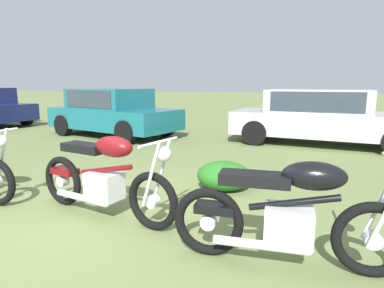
{
  "coord_description": "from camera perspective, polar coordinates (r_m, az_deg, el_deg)",
  "views": [
    {
      "loc": [
        2.16,
        -3.03,
        1.57
      ],
      "look_at": [
        0.68,
        2.14,
        0.58
      ],
      "focal_mm": 30.65,
      "sensor_mm": 36.0,
      "label": 1
    }
  ],
  "objects": [
    {
      "name": "motorcycle_maroon",
      "position": [
        4.01,
        -15.07,
        -5.52
      ],
      "size": [
        2.07,
        0.84,
        1.02
      ],
      "rotation": [
        0.0,
        0.0,
        -0.26
      ],
      "color": "black",
      "rests_on": "ground"
    },
    {
      "name": "car_silver",
      "position": [
        9.18,
        21.52,
        4.86
      ],
      "size": [
        4.8,
        2.46,
        1.43
      ],
      "rotation": [
        0.0,
        0.0,
        -0.16
      ],
      "color": "#B2B5BA",
      "rests_on": "ground"
    },
    {
      "name": "motorcycle_black",
      "position": [
        2.97,
        16.62,
        -11.52
      ],
      "size": [
        2.01,
        0.64,
        1.02
      ],
      "rotation": [
        0.0,
        0.0,
        0.02
      ],
      "color": "black",
      "rests_on": "ground"
    },
    {
      "name": "shrub_low",
      "position": [
        4.95,
        5.58,
        -5.5
      ],
      "size": [
        0.81,
        0.69,
        0.43
      ],
      "color": "#23671E",
      "rests_on": "ground"
    },
    {
      "name": "ground_plane",
      "position": [
        4.04,
        -18.5,
        -13.03
      ],
      "size": [
        120.0,
        120.0,
        0.0
      ],
      "primitive_type": "plane",
      "color": "olive"
    },
    {
      "name": "car_teal",
      "position": [
        10.3,
        -13.76,
        5.8
      ],
      "size": [
        4.43,
        2.97,
        1.43
      ],
      "rotation": [
        0.0,
        0.0,
        -0.31
      ],
      "color": "#19606B",
      "rests_on": "ground"
    }
  ]
}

